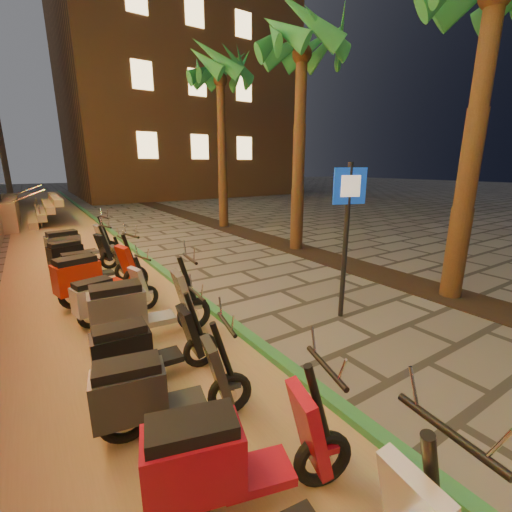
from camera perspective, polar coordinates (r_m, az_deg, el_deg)
ground at (r=4.56m, az=30.48°, el=-22.85°), size 120.00×120.00×0.00m
parking_strip at (r=11.71m, az=-28.13°, el=0.10°), size 3.40×60.00×0.01m
green_curb at (r=11.95m, az=-20.08°, el=1.45°), size 0.18×60.00×0.10m
planting_strip at (r=9.86m, az=14.11°, el=-1.03°), size 1.20×40.00×0.02m
apartment_block at (r=36.96m, az=-14.22°, el=29.97°), size 18.00×16.06×25.00m
palm_c at (r=11.38m, az=7.67°, el=30.52°), size 2.97×3.02×6.91m
palm_d at (r=15.48m, az=-5.96°, el=27.15°), size 2.97×3.02×7.16m
pedestrian_sign at (r=5.98m, az=14.96°, el=5.73°), size 0.58×0.20×2.69m
scooter_4 at (r=2.99m, az=-4.63°, el=-30.50°), size 1.68×0.86×1.19m
scooter_5 at (r=3.75m, az=-16.30°, el=-20.83°), size 1.60×0.71×1.12m
scooter_6 at (r=4.53m, az=-18.37°, el=-14.46°), size 1.56×0.55×1.10m
scooter_7 at (r=5.48m, az=-19.13°, el=-8.31°), size 1.83×0.65×1.28m
scooter_8 at (r=6.40m, az=-23.44°, el=-6.28°), size 1.51×0.74×1.07m
scooter_9 at (r=7.35m, az=-25.58°, el=-3.04°), size 1.84×0.89×1.30m
scooter_10 at (r=8.37m, az=-25.90°, el=-1.66°), size 1.54×0.54×1.09m
scooter_11 at (r=9.38m, az=-27.65°, el=0.05°), size 1.66×0.86×1.18m
scooter_12 at (r=10.33m, az=-27.91°, el=1.53°), size 1.84×0.79×1.29m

